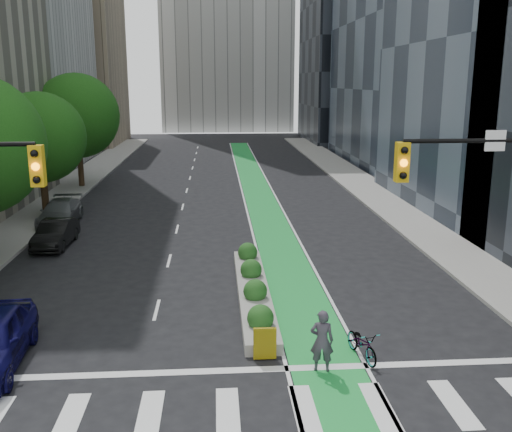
{
  "coord_description": "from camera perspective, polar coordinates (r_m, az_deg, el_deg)",
  "views": [
    {
      "loc": [
        -0.21,
        -14.13,
        8.32
      ],
      "look_at": [
        1.39,
        8.32,
        3.0
      ],
      "focal_mm": 40.0,
      "sensor_mm": 36.0,
      "label": 1
    }
  ],
  "objects": [
    {
      "name": "ground",
      "position": [
        16.4,
        -2.92,
        -17.21
      ],
      "size": [
        160.0,
        160.0,
        0.0
      ],
      "primitive_type": "plane",
      "color": "black",
      "rests_on": "ground"
    },
    {
      "name": "sidewalk_left",
      "position": [
        41.64,
        -20.16,
        1.05
      ],
      "size": [
        3.6,
        90.0,
        0.15
      ],
      "primitive_type": "cube",
      "color": "gray",
      "rests_on": "ground"
    },
    {
      "name": "sidewalk_right",
      "position": [
        41.76,
        12.73,
        1.58
      ],
      "size": [
        3.6,
        90.0,
        0.15
      ],
      "primitive_type": "cube",
      "color": "gray",
      "rests_on": "ground"
    },
    {
      "name": "bike_lane_paint",
      "position": [
        45.02,
        0.08,
        2.66
      ],
      "size": [
        2.2,
        70.0,
        0.01
      ],
      "primitive_type": "cube",
      "color": "green",
      "rests_on": "ground"
    },
    {
      "name": "building_tan_far",
      "position": [
        82.67,
        -18.66,
        15.88
      ],
      "size": [
        14.0,
        16.0,
        26.0
      ],
      "primitive_type": "cube",
      "color": "tan",
      "rests_on": "ground"
    },
    {
      "name": "building_dark_end",
      "position": [
        84.77,
        10.17,
        16.95
      ],
      "size": [
        14.0,
        18.0,
        28.0
      ],
      "primitive_type": "cube",
      "color": "black",
      "rests_on": "ground"
    },
    {
      "name": "tree_midfar",
      "position": [
        37.86,
        -20.8,
        7.33
      ],
      "size": [
        5.6,
        5.6,
        7.76
      ],
      "color": "black",
      "rests_on": "ground"
    },
    {
      "name": "tree_far",
      "position": [
        47.45,
        -17.47,
        9.53
      ],
      "size": [
        6.6,
        6.6,
        9.0
      ],
      "color": "black",
      "rests_on": "ground"
    },
    {
      "name": "median_planter",
      "position": [
        22.66,
        -0.26,
        -7.24
      ],
      "size": [
        1.2,
        10.26,
        1.1
      ],
      "color": "gray",
      "rests_on": "ground"
    },
    {
      "name": "bicycle",
      "position": [
        18.24,
        10.57,
        -12.42
      ],
      "size": [
        1.04,
        1.91,
        0.95
      ],
      "primitive_type": "imported",
      "rotation": [
        0.0,
        0.0,
        0.24
      ],
      "color": "gray",
      "rests_on": "ground"
    },
    {
      "name": "cyclist",
      "position": [
        17.12,
        6.61,
        -12.29
      ],
      "size": [
        0.76,
        0.56,
        1.9
      ],
      "primitive_type": "imported",
      "rotation": [
        0.0,
        0.0,
        2.98
      ],
      "color": "#3C3641",
      "rests_on": "ground"
    },
    {
      "name": "parked_car_left_mid",
      "position": [
        31.15,
        -19.4,
        -1.66
      ],
      "size": [
        1.56,
        4.2,
        1.37
      ],
      "primitive_type": "imported",
      "rotation": [
        0.0,
        0.0,
        -0.03
      ],
      "color": "black",
      "rests_on": "ground"
    },
    {
      "name": "parked_car_left_far",
      "position": [
        35.87,
        -18.99,
        0.33
      ],
      "size": [
        2.17,
        5.03,
        1.44
      ],
      "primitive_type": "imported",
      "rotation": [
        0.0,
        0.0,
        0.03
      ],
      "color": "#5C5E61",
      "rests_on": "ground"
    }
  ]
}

